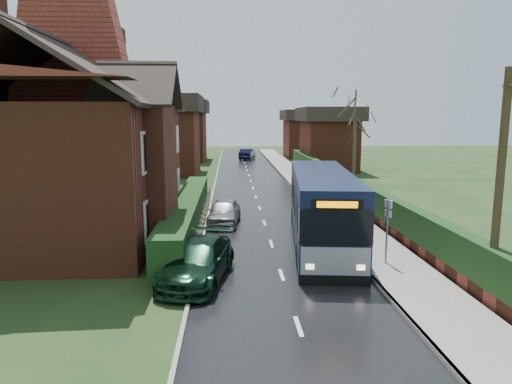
{
  "coord_description": "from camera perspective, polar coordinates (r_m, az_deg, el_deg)",
  "views": [
    {
      "loc": [
        -1.77,
        -17.28,
        5.5
      ],
      "look_at": [
        -0.49,
        5.22,
        1.8
      ],
      "focal_mm": 32.0,
      "sensor_mm": 36.0,
      "label": 1
    }
  ],
  "objects": [
    {
      "name": "road",
      "position": [
        27.88,
        0.44,
        -2.03
      ],
      "size": [
        6.0,
        100.0,
        0.02
      ],
      "primitive_type": "cube",
      "color": "black",
      "rests_on": "ground"
    },
    {
      "name": "bus_stop_sign",
      "position": [
        17.51,
        16.1,
        -3.64
      ],
      "size": [
        0.17,
        0.38,
        2.55
      ],
      "rotation": [
        0.0,
        0.0,
        0.31
      ],
      "color": "slate",
      "rests_on": "ground"
    },
    {
      "name": "car_silver",
      "position": [
        23.81,
        -4.0,
        -2.46
      ],
      "size": [
        1.94,
        3.94,
        1.29
      ],
      "primitive_type": "imported",
      "rotation": [
        0.0,
        0.0,
        -0.11
      ],
      "color": "#ADAEB2",
      "rests_on": "ground"
    },
    {
      "name": "ground",
      "position": [
        18.22,
        2.5,
        -8.26
      ],
      "size": [
        140.0,
        140.0,
        0.0
      ],
      "primitive_type": "plane",
      "color": "#354A1F",
      "rests_on": "ground"
    },
    {
      "name": "brick_house",
      "position": [
        23.15,
        -20.88,
        5.93
      ],
      "size": [
        9.3,
        14.6,
        10.3
      ],
      "color": "brown",
      "rests_on": "ground"
    },
    {
      "name": "kerb_right",
      "position": [
        28.23,
        6.64,
        -1.83
      ],
      "size": [
        0.12,
        100.0,
        0.14
      ],
      "primitive_type": "cube",
      "color": "gray",
      "rests_on": "ground"
    },
    {
      "name": "picket_fence",
      "position": [
        22.88,
        -6.65,
        -3.49
      ],
      "size": [
        0.1,
        16.0,
        0.9
      ],
      "primitive_type": null,
      "color": "gray",
      "rests_on": "ground"
    },
    {
      "name": "pavement",
      "position": [
        28.46,
        9.02,
        -1.79
      ],
      "size": [
        2.5,
        100.0,
        0.14
      ],
      "primitive_type": "cube",
      "color": "slate",
      "rests_on": "ground"
    },
    {
      "name": "bus",
      "position": [
        20.07,
        8.21,
        -2.06
      ],
      "size": [
        3.5,
        10.64,
        3.17
      ],
      "rotation": [
        0.0,
        0.0,
        -0.11
      ],
      "color": "black",
      "rests_on": "ground"
    },
    {
      "name": "right_wall_hedge",
      "position": [
        28.66,
        12.1,
        0.12
      ],
      "size": [
        0.6,
        50.0,
        1.8
      ],
      "color": "brown",
      "rests_on": "ground"
    },
    {
      "name": "car_distant",
      "position": [
        60.05,
        -1.09,
        4.76
      ],
      "size": [
        2.43,
        4.59,
        1.44
      ],
      "primitive_type": "imported",
      "rotation": [
        0.0,
        0.0,
        2.92
      ],
      "color": "black",
      "rests_on": "ground"
    },
    {
      "name": "tree_house_side",
      "position": [
        35.51,
        -18.62,
        11.98
      ],
      "size": [
        4.38,
        4.38,
        9.95
      ],
      "color": "#33281E",
      "rests_on": "ground"
    },
    {
      "name": "tree_right_far",
      "position": [
        40.5,
        12.35,
        10.02
      ],
      "size": [
        4.25,
        4.25,
        8.21
      ],
      "color": "#3D2D24",
      "rests_on": "ground"
    },
    {
      "name": "front_hedge",
      "position": [
        22.87,
        -8.54,
        -2.64
      ],
      "size": [
        1.2,
        16.0,
        1.6
      ],
      "primitive_type": "cube",
      "color": "black",
      "rests_on": "ground"
    },
    {
      "name": "telegraph_pole",
      "position": [
        14.57,
        28.1,
        0.2
      ],
      "size": [
        0.34,
        0.86,
        6.85
      ],
      "rotation": [
        0.0,
        0.0,
        -0.3
      ],
      "color": "#2F2715",
      "rests_on": "ground"
    },
    {
      "name": "car_green",
      "position": [
        15.79,
        -7.28,
        -8.56
      ],
      "size": [
        2.77,
        4.93,
        1.35
      ],
      "primitive_type": "imported",
      "rotation": [
        0.0,
        0.0,
        -0.2
      ],
      "color": "black",
      "rests_on": "ground"
    },
    {
      "name": "kerb_left",
      "position": [
        27.85,
        -5.84,
        -2.01
      ],
      "size": [
        0.12,
        100.0,
        0.1
      ],
      "primitive_type": "cube",
      "color": "gray",
      "rests_on": "ground"
    }
  ]
}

